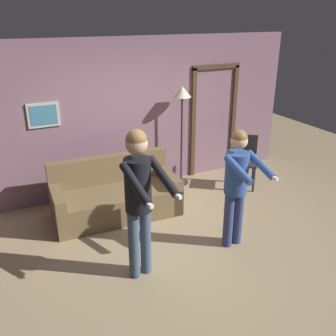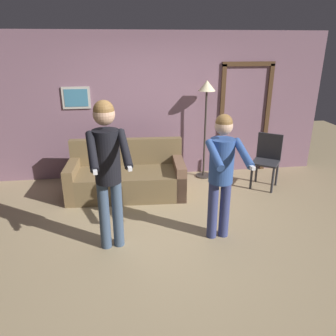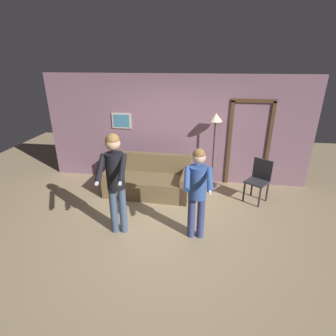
% 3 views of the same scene
% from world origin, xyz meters
% --- Properties ---
extents(ground_plane, '(12.00, 12.00, 0.00)m').
position_xyz_m(ground_plane, '(0.00, 0.00, 0.00)').
color(ground_plane, '#9D8864').
extents(back_wall_assembly, '(6.40, 0.10, 2.60)m').
position_xyz_m(back_wall_assembly, '(0.02, 2.10, 1.30)').
color(back_wall_assembly, slate).
rests_on(back_wall_assembly, ground_plane).
extents(couch, '(1.94, 0.94, 0.87)m').
position_xyz_m(couch, '(-0.52, 1.25, 0.28)').
color(couch, brown).
rests_on(couch, ground_plane).
extents(torchiere_lamp, '(0.30, 0.30, 1.79)m').
position_xyz_m(torchiere_lamp, '(0.94, 1.82, 1.46)').
color(torchiere_lamp, '#332D28').
rests_on(torchiere_lamp, ground_plane).
extents(person_standing_left, '(0.50, 0.73, 1.82)m').
position_xyz_m(person_standing_left, '(-0.72, -0.30, 1.12)').
color(person_standing_left, '#3B4D64').
rests_on(person_standing_left, ground_plane).
extents(person_standing_right, '(0.45, 0.68, 1.63)m').
position_xyz_m(person_standing_right, '(0.64, -0.25, 0.98)').
color(person_standing_right, navy).
rests_on(person_standing_right, ground_plane).
extents(dining_chair_distant, '(0.59, 0.59, 0.93)m').
position_xyz_m(dining_chair_distant, '(1.93, 1.26, 0.53)').
color(dining_chair_distant, '#2D2D33').
rests_on(dining_chair_distant, ground_plane).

